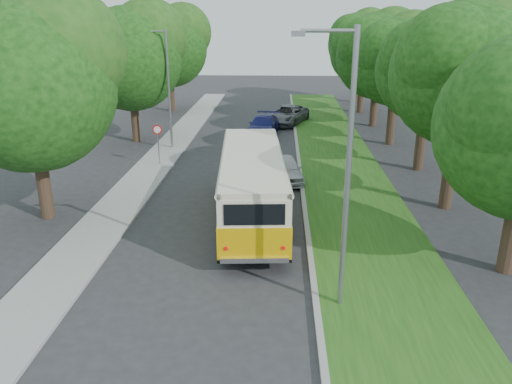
{
  "coord_description": "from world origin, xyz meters",
  "views": [
    {
      "loc": [
        2.42,
        -15.52,
        8.16
      ],
      "look_at": [
        1.51,
        3.44,
        1.5
      ],
      "focal_mm": 35.0,
      "sensor_mm": 36.0,
      "label": 1
    }
  ],
  "objects_px": {
    "lamppost_near": "(345,166)",
    "car_blue": "(263,125)",
    "lamppost_far": "(167,85)",
    "vintage_bus": "(252,187)",
    "car_white": "(261,154)",
    "car_grey": "(287,115)",
    "car_silver": "(286,169)"
  },
  "relations": [
    {
      "from": "lamppost_far",
      "to": "vintage_bus",
      "type": "distance_m",
      "value": 13.59
    },
    {
      "from": "lamppost_near",
      "to": "vintage_bus",
      "type": "xyz_separation_m",
      "value": [
        -2.89,
        6.61,
        -2.89
      ]
    },
    {
      "from": "vintage_bus",
      "to": "car_white",
      "type": "distance_m",
      "value": 8.34
    },
    {
      "from": "lamppost_far",
      "to": "car_blue",
      "type": "bearing_deg",
      "value": 37.16
    },
    {
      "from": "car_silver",
      "to": "car_grey",
      "type": "distance_m",
      "value": 14.84
    },
    {
      "from": "lamppost_near",
      "to": "car_grey",
      "type": "distance_m",
      "value": 27.25
    },
    {
      "from": "vintage_bus",
      "to": "car_blue",
      "type": "relative_size",
      "value": 2.09
    },
    {
      "from": "car_silver",
      "to": "car_white",
      "type": "bearing_deg",
      "value": 107.46
    },
    {
      "from": "lamppost_near",
      "to": "car_blue",
      "type": "bearing_deg",
      "value": 97.39
    },
    {
      "from": "lamppost_near",
      "to": "vintage_bus",
      "type": "bearing_deg",
      "value": 113.61
    },
    {
      "from": "car_white",
      "to": "car_grey",
      "type": "bearing_deg",
      "value": 79.72
    },
    {
      "from": "lamppost_far",
      "to": "car_silver",
      "type": "xyz_separation_m",
      "value": [
        7.47,
        -6.36,
        -3.47
      ]
    },
    {
      "from": "car_silver",
      "to": "car_blue",
      "type": "height_order",
      "value": "car_blue"
    },
    {
      "from": "lamppost_far",
      "to": "car_silver",
      "type": "relative_size",
      "value": 1.99
    },
    {
      "from": "car_silver",
      "to": "car_grey",
      "type": "xyz_separation_m",
      "value": [
        0.23,
        14.84,
        0.09
      ]
    },
    {
      "from": "lamppost_far",
      "to": "vintage_bus",
      "type": "relative_size",
      "value": 0.75
    },
    {
      "from": "vintage_bus",
      "to": "car_silver",
      "type": "xyz_separation_m",
      "value": [
        1.45,
        5.53,
        -0.84
      ]
    },
    {
      "from": "vintage_bus",
      "to": "car_white",
      "type": "height_order",
      "value": "vintage_bus"
    },
    {
      "from": "car_grey",
      "to": "car_white",
      "type": "bearing_deg",
      "value": -77.86
    },
    {
      "from": "car_blue",
      "to": "lamppost_far",
      "type": "bearing_deg",
      "value": -135.33
    },
    {
      "from": "car_blue",
      "to": "car_grey",
      "type": "distance_m",
      "value": 4.37
    },
    {
      "from": "car_white",
      "to": "car_blue",
      "type": "height_order",
      "value": "car_white"
    },
    {
      "from": "car_grey",
      "to": "car_silver",
      "type": "bearing_deg",
      "value": -71.1
    },
    {
      "from": "lamppost_far",
      "to": "car_silver",
      "type": "height_order",
      "value": "lamppost_far"
    },
    {
      "from": "car_silver",
      "to": "car_blue",
      "type": "bearing_deg",
      "value": 88.88
    },
    {
      "from": "car_white",
      "to": "car_blue",
      "type": "relative_size",
      "value": 0.89
    },
    {
      "from": "vintage_bus",
      "to": "car_silver",
      "type": "height_order",
      "value": "vintage_bus"
    },
    {
      "from": "vintage_bus",
      "to": "car_white",
      "type": "bearing_deg",
      "value": 85.52
    },
    {
      "from": "lamppost_near",
      "to": "car_blue",
      "type": "relative_size",
      "value": 1.68
    },
    {
      "from": "car_silver",
      "to": "car_white",
      "type": "height_order",
      "value": "car_white"
    },
    {
      "from": "car_grey",
      "to": "lamppost_far",
      "type": "bearing_deg",
      "value": -112.46
    },
    {
      "from": "lamppost_far",
      "to": "car_grey",
      "type": "relative_size",
      "value": 1.42
    }
  ]
}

